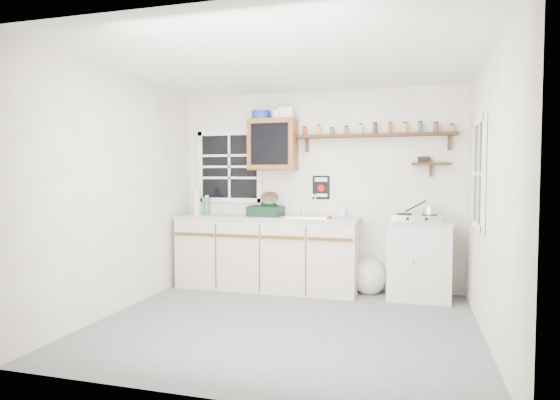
{
  "coord_description": "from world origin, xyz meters",
  "views": [
    {
      "loc": [
        1.16,
        -4.29,
        1.43
      ],
      "look_at": [
        -0.2,
        0.55,
        1.17
      ],
      "focal_mm": 30.0,
      "sensor_mm": 36.0,
      "label": 1
    }
  ],
  "objects_px": {
    "dish_rack": "(267,208)",
    "main_cabinet": "(267,252)",
    "right_cabinet": "(418,259)",
    "spice_shelf": "(376,134)",
    "hotplate": "(417,217)",
    "upper_cabinet": "(273,145)"
  },
  "relations": [
    {
      "from": "right_cabinet",
      "to": "upper_cabinet",
      "type": "height_order",
      "value": "upper_cabinet"
    },
    {
      "from": "dish_rack",
      "to": "upper_cabinet",
      "type": "bearing_deg",
      "value": 79.11
    },
    {
      "from": "right_cabinet",
      "to": "spice_shelf",
      "type": "height_order",
      "value": "spice_shelf"
    },
    {
      "from": "right_cabinet",
      "to": "spice_shelf",
      "type": "bearing_deg",
      "value": 159.75
    },
    {
      "from": "right_cabinet",
      "to": "dish_rack",
      "type": "bearing_deg",
      "value": -179.55
    },
    {
      "from": "spice_shelf",
      "to": "dish_rack",
      "type": "xyz_separation_m",
      "value": [
        -1.33,
        -0.2,
        -0.91
      ]
    },
    {
      "from": "main_cabinet",
      "to": "right_cabinet",
      "type": "xyz_separation_m",
      "value": [
        1.83,
        0.03,
        -0.01
      ]
    },
    {
      "from": "dish_rack",
      "to": "hotplate",
      "type": "height_order",
      "value": "dish_rack"
    },
    {
      "from": "spice_shelf",
      "to": "dish_rack",
      "type": "relative_size",
      "value": 4.36
    },
    {
      "from": "main_cabinet",
      "to": "hotplate",
      "type": "relative_size",
      "value": 4.08
    },
    {
      "from": "right_cabinet",
      "to": "dish_rack",
      "type": "relative_size",
      "value": 2.08
    },
    {
      "from": "spice_shelf",
      "to": "hotplate",
      "type": "relative_size",
      "value": 3.38
    },
    {
      "from": "main_cabinet",
      "to": "right_cabinet",
      "type": "height_order",
      "value": "main_cabinet"
    },
    {
      "from": "right_cabinet",
      "to": "dish_rack",
      "type": "xyz_separation_m",
      "value": [
        -1.84,
        -0.01,
        0.56
      ]
    },
    {
      "from": "right_cabinet",
      "to": "dish_rack",
      "type": "distance_m",
      "value": 1.92
    },
    {
      "from": "main_cabinet",
      "to": "spice_shelf",
      "type": "relative_size",
      "value": 1.21
    },
    {
      "from": "main_cabinet",
      "to": "upper_cabinet",
      "type": "xyz_separation_m",
      "value": [
        0.03,
        0.14,
        1.36
      ]
    },
    {
      "from": "right_cabinet",
      "to": "upper_cabinet",
      "type": "bearing_deg",
      "value": 176.24
    },
    {
      "from": "dish_rack",
      "to": "main_cabinet",
      "type": "bearing_deg",
      "value": -66.45
    },
    {
      "from": "upper_cabinet",
      "to": "spice_shelf",
      "type": "relative_size",
      "value": 0.34
    },
    {
      "from": "spice_shelf",
      "to": "hotplate",
      "type": "height_order",
      "value": "spice_shelf"
    },
    {
      "from": "right_cabinet",
      "to": "spice_shelf",
      "type": "relative_size",
      "value": 0.48
    }
  ]
}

